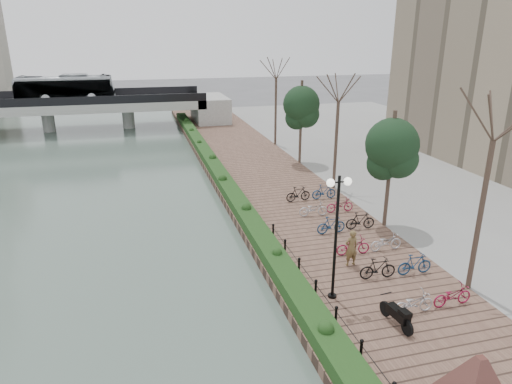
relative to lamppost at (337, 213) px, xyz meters
name	(u,v)px	position (x,y,z in m)	size (l,w,h in m)	color
ground	(309,359)	(-2.06, -2.79, -4.23)	(220.00, 220.00, 0.00)	#59595B
river_water	(9,182)	(-17.06, 22.21, -4.22)	(30.00, 130.00, 0.02)	#4B5E54
promenade	(273,189)	(1.94, 14.71, -3.98)	(8.00, 75.00, 0.50)	brown
inland_pavement	(463,173)	(17.94, 14.71, -3.98)	(24.00, 75.00, 0.50)	gray
hedge	(220,175)	(-1.46, 17.21, -3.43)	(1.10, 56.00, 0.60)	#1C3B15
chain_fence	(325,302)	(-0.66, -0.79, -3.38)	(0.10, 14.10, 0.70)	black
lamppost	(337,213)	(0.00, 0.00, 0.00)	(1.02, 0.32, 5.22)	black
motorcycle	(396,313)	(1.48, -2.38, -3.24)	(0.50, 1.59, 0.99)	black
pedestrian	(351,248)	(1.94, 2.34, -2.85)	(0.64, 0.42, 1.77)	brown
bicycle_parking	(358,233)	(3.44, 4.61, -3.26)	(2.40, 14.69, 1.00)	silver
street_trees	(358,155)	(5.94, 9.89, -0.55)	(3.20, 37.12, 6.80)	#32241D
bridge	(50,103)	(-16.58, 42.21, -0.86)	(36.00, 10.77, 6.50)	gray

